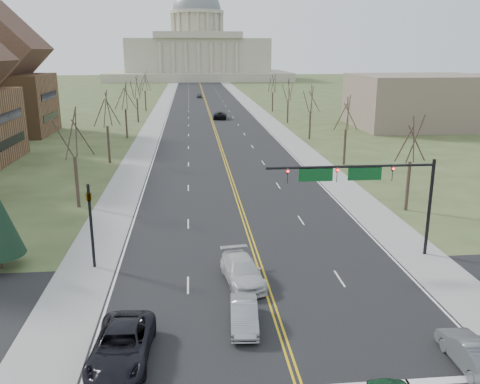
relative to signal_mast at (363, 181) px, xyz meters
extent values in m
plane|color=#3D4924|center=(-7.45, -13.50, -5.76)|extent=(600.00, 600.00, 0.00)
cube|color=black|center=(-7.45, 96.50, -5.76)|extent=(20.00, 380.00, 0.01)
cube|color=black|center=(-7.45, -7.50, -5.76)|extent=(120.00, 14.00, 0.01)
cube|color=gray|center=(-19.45, 96.50, -5.75)|extent=(4.00, 380.00, 0.03)
cube|color=gray|center=(4.55, 96.50, -5.75)|extent=(4.00, 380.00, 0.03)
cube|color=gold|center=(-7.45, 96.50, -5.75)|extent=(0.42, 380.00, 0.01)
cube|color=silver|center=(-17.25, 96.50, -5.75)|extent=(0.15, 380.00, 0.01)
cube|color=silver|center=(2.35, 96.50, -5.75)|extent=(0.15, 380.00, 0.01)
cube|color=silver|center=(-2.45, -14.50, -5.75)|extent=(9.50, 0.50, 0.01)
cube|color=#B9B49A|center=(-7.45, 236.50, -3.76)|extent=(90.00, 60.00, 4.00)
cube|color=#B9B49A|center=(-7.45, 236.50, 6.24)|extent=(70.00, 40.00, 16.00)
cube|color=#B9B49A|center=(-7.45, 216.00, 15.74)|extent=(42.00, 3.00, 3.00)
cylinder|color=#B9B49A|center=(-7.45, 236.50, 20.24)|extent=(24.00, 24.00, 12.00)
cylinder|color=#B9B49A|center=(-7.45, 236.50, 27.04)|extent=(27.00, 27.00, 1.60)
ellipsoid|color=slate|center=(-7.45, 236.50, 27.84)|extent=(24.00, 24.00, 22.80)
cylinder|color=black|center=(5.05, 0.00, -2.16)|extent=(0.24, 0.24, 7.20)
cylinder|color=black|center=(-0.95, 0.00, 1.04)|extent=(12.00, 0.18, 0.18)
imported|color=black|center=(2.05, 0.00, 0.49)|extent=(0.35, 0.40, 1.10)
sphere|color=#FF0C0C|center=(2.05, -0.15, 0.84)|extent=(0.18, 0.18, 0.18)
imported|color=black|center=(-1.95, 0.00, 0.49)|extent=(0.35, 0.40, 1.10)
sphere|color=#FF0C0C|center=(-1.95, -0.15, 0.84)|extent=(0.18, 0.18, 0.18)
imported|color=black|center=(-5.45, 0.00, 0.49)|extent=(0.35, 0.40, 1.10)
sphere|color=#FF0C0C|center=(-5.45, -0.15, 0.84)|extent=(0.18, 0.18, 0.18)
cube|color=#0C4C1E|center=(0.05, 0.00, 0.49)|extent=(2.40, 0.12, 0.90)
cube|color=#0C4C1E|center=(-3.45, 0.00, 0.49)|extent=(2.40, 0.12, 0.90)
cylinder|color=black|center=(-18.95, 0.00, -2.76)|extent=(0.20, 0.20, 6.00)
imported|color=black|center=(-18.95, 0.00, -0.56)|extent=(0.32, 0.36, 0.99)
cylinder|color=#32231D|center=(8.05, 10.50, -3.42)|extent=(0.32, 0.32, 4.68)
cylinder|color=#32231D|center=(-22.95, 14.50, -3.29)|extent=(0.32, 0.32, 4.95)
cylinder|color=#32231D|center=(8.05, 30.50, -3.42)|extent=(0.32, 0.32, 4.68)
cylinder|color=#32231D|center=(-22.95, 34.50, -3.29)|extent=(0.32, 0.32, 4.95)
cylinder|color=#32231D|center=(8.05, 50.50, -3.42)|extent=(0.32, 0.32, 4.68)
cylinder|color=#32231D|center=(-22.95, 54.50, -3.29)|extent=(0.32, 0.32, 4.95)
cylinder|color=#32231D|center=(8.05, 70.50, -3.42)|extent=(0.32, 0.32, 4.68)
cylinder|color=#32231D|center=(-22.95, 74.50, -3.29)|extent=(0.32, 0.32, 4.95)
cylinder|color=#32231D|center=(8.05, 90.50, -3.42)|extent=(0.32, 0.32, 4.68)
cylinder|color=#32231D|center=(-22.95, 94.50, -3.29)|extent=(0.32, 0.32, 4.95)
cylinder|color=#32231D|center=(-25.45, 0.50, -5.26)|extent=(0.36, 0.36, 1.00)
cube|color=black|center=(-35.90, 36.50, -2.91)|extent=(0.10, 9.80, 1.20)
cube|color=black|center=(-35.90, 36.50, 0.41)|extent=(0.10, 9.80, 1.20)
cube|color=brown|center=(-45.45, 60.50, -0.51)|extent=(17.00, 14.00, 10.50)
cube|color=black|center=(-36.90, 60.50, -2.61)|extent=(0.10, 9.80, 1.20)
cube|color=black|center=(-36.90, 60.50, 1.06)|extent=(0.10, 9.80, 1.20)
cube|color=#7D6859|center=(32.55, 62.50, -0.76)|extent=(25.00, 20.00, 10.00)
imported|color=#505358|center=(1.02, -13.57, -5.01)|extent=(1.60, 4.51, 1.48)
imported|color=gray|center=(-9.38, -8.89, -5.06)|extent=(1.75, 4.28, 1.38)
imported|color=black|center=(-15.61, -11.46, -4.92)|extent=(3.05, 6.09, 1.66)
imported|color=silver|center=(-8.92, -3.39, -4.96)|extent=(2.92, 5.72, 1.59)
imported|color=black|center=(-5.55, 78.24, -4.93)|extent=(3.33, 6.17, 1.65)
imported|color=#414348|center=(-9.06, 129.32, -5.07)|extent=(1.66, 4.00, 1.35)
camera|label=1|loc=(-12.00, -33.54, 8.86)|focal=38.00mm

